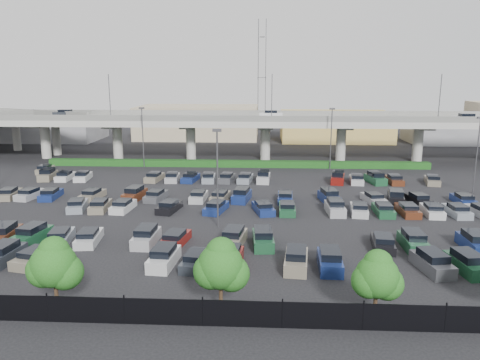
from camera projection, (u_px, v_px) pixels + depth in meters
The scene contains 9 objects.
ground at pixel (224, 206), 57.00m from camera, with size 280.00×280.00×0.00m, color black.
overpass at pixel (237, 123), 86.69m from camera, with size 150.00×13.00×15.80m.
hedge at pixel (236, 164), 81.25m from camera, with size 66.00×1.60×1.10m, color #123F14.
fence at pixel (186, 312), 29.52m from camera, with size 70.00×0.10×2.00m.
tree_row at pixel (200, 265), 30.35m from camera, with size 65.07×3.66×5.94m.
parked_cars at pixel (219, 210), 52.86m from camera, with size 63.13×41.64×1.67m.
light_poles at pixel (192, 152), 57.80m from camera, with size 66.90×48.38×10.30m.
distant_buildings at pixel (295, 124), 115.81m from camera, with size 138.00×24.00×9.00m.
comm_tower at pixel (262, 75), 125.51m from camera, with size 2.40×2.40×30.00m.
Camera 1 is at (4.73, -54.77, 15.52)m, focal length 35.00 mm.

